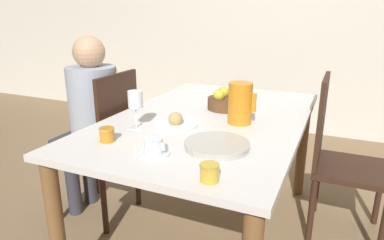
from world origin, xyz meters
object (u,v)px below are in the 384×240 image
jam_jar_amber (209,172)px  fruit_bowl (226,101)px  serving_tray (217,145)px  jam_jar_red (107,134)px  chair_opposite (339,156)px  bread_plate (176,122)px  person_seated (91,114)px  red_pitcher (240,103)px  chair_person_side (105,145)px  wine_glass_water (135,101)px  teacup_near_person (154,148)px

jam_jar_amber → fruit_bowl: fruit_bowl is taller
serving_tray → jam_jar_red: size_ratio=4.07×
chair_opposite → bread_plate: 1.00m
person_seated → jam_jar_amber: size_ratio=17.23×
serving_tray → bread_plate: bearing=145.6°
person_seated → jam_jar_amber: bearing=-121.4°
chair_opposite → fruit_bowl: (-0.65, -0.16, 0.30)m
red_pitcher → fruit_bowl: red_pitcher is taller
chair_person_side → bread_plate: 0.66m
wine_glass_water → teacup_near_person: wine_glass_water is taller
serving_tray → jam_jar_red: bearing=-166.1°
person_seated → jam_jar_red: bearing=-133.7°
red_pitcher → jam_jar_amber: 0.67m
person_seated → chair_opposite: bearing=-74.0°
wine_glass_water → jam_jar_red: (-0.02, -0.21, -0.11)m
person_seated → teacup_near_person: bearing=-124.2°
chair_opposite → wine_glass_water: bearing=-54.1°
bread_plate → serving_tray: bearing=-34.4°
person_seated → fruit_bowl: size_ratio=5.44×
fruit_bowl → person_seated: bearing=-162.6°
wine_glass_water → jam_jar_red: wine_glass_water is taller
chair_person_side → teacup_near_person: bearing=-127.8°
bread_plate → jam_jar_amber: 0.61m
teacup_near_person → chair_opposite: bearing=53.0°
wine_glass_water → bread_plate: wine_glass_water is taller
chair_person_side → red_pitcher: size_ratio=4.52×
teacup_near_person → bread_plate: bread_plate is taller
bread_plate → jam_jar_red: (-0.18, -0.32, 0.02)m
chair_opposite → jam_jar_red: size_ratio=14.12×
jam_jar_amber → teacup_near_person: bearing=156.7°
chair_person_side → bread_plate: chair_person_side is taller
teacup_near_person → bread_plate: 0.37m
fruit_bowl → jam_jar_red: bearing=-113.2°
chair_opposite → fruit_bowl: chair_opposite is taller
chair_person_side → bread_plate: (0.58, -0.15, 0.27)m
person_seated → teacup_near_person: (0.76, -0.51, 0.09)m
jam_jar_red → serving_tray: bearing=13.9°
bread_plate → person_seated: bearing=167.3°
chair_opposite → chair_person_side: bearing=-73.1°
person_seated → jam_jar_amber: 1.23m
teacup_near_person → red_pitcher: bearing=69.4°
person_seated → red_pitcher: person_seated is taller
jam_jar_amber → fruit_bowl: bearing=105.1°
chair_opposite → serving_tray: (-0.49, -0.77, 0.27)m
wine_glass_water → teacup_near_person: 0.36m
red_pitcher → fruit_bowl: (-0.15, 0.23, -0.06)m
jam_jar_amber → bread_plate: bearing=127.4°
jam_jar_amber → jam_jar_red: (-0.55, 0.17, 0.00)m
wine_glass_water → serving_tray: wine_glass_water is taller
jam_jar_red → fruit_bowl: size_ratio=0.32×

